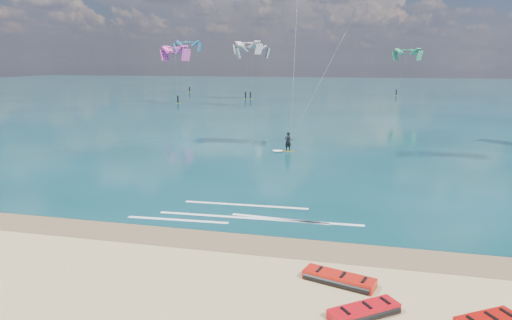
{
  "coord_description": "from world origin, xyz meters",
  "views": [
    {
      "loc": [
        6.13,
        -15.24,
        7.88
      ],
      "look_at": [
        0.68,
        8.0,
        2.65
      ],
      "focal_mm": 32.0,
      "sensor_mm": 36.0,
      "label": 1
    }
  ],
  "objects": [
    {
      "name": "kitesurfer_main",
      "position": [
        1.92,
        21.53,
        8.62
      ],
      "size": [
        9.76,
        5.58,
        16.61
      ],
      "rotation": [
        0.0,
        0.0,
        -0.08
      ],
      "color": "gold",
      "rests_on": "sea"
    },
    {
      "name": "wet_sand_strip",
      "position": [
        0.0,
        3.0,
        0.0
      ],
      "size": [
        320.0,
        2.4,
        0.01
      ],
      "primitive_type": "cube",
      "color": "brown",
      "rests_on": "ground"
    },
    {
      "name": "shoreline_foam",
      "position": [
        0.4,
        6.43,
        0.05
      ],
      "size": [
        11.8,
        3.61,
        0.01
      ],
      "color": "white",
      "rests_on": "ground"
    },
    {
      "name": "ground",
      "position": [
        0.0,
        40.0,
        0.0
      ],
      "size": [
        320.0,
        320.0,
        0.0
      ],
      "primitive_type": "plane",
      "color": "tan",
      "rests_on": "ground"
    },
    {
      "name": "packed_kite_mid",
      "position": [
        5.59,
        0.18,
        0.0
      ],
      "size": [
        2.98,
        1.85,
        0.4
      ],
      "primitive_type": null,
      "rotation": [
        0.0,
        0.0,
        -0.29
      ],
      "color": "red",
      "rests_on": "ground"
    },
    {
      "name": "packed_kite_left",
      "position": [
        6.48,
        -1.83,
        0.0
      ],
      "size": [
        2.66,
        2.35,
        0.38
      ],
      "primitive_type": null,
      "rotation": [
        0.0,
        0.0,
        0.64
      ],
      "color": "red",
      "rests_on": "ground"
    },
    {
      "name": "sea",
      "position": [
        0.0,
        104.0,
        0.02
      ],
      "size": [
        320.0,
        200.0,
        0.04
      ],
      "primitive_type": "cube",
      "color": "#0A3437",
      "rests_on": "ground"
    },
    {
      "name": "distant_kites",
      "position": [
        -7.54,
        75.49,
        5.33
      ],
      "size": [
        81.68,
        33.12,
        12.11
      ],
      "color": "#EA44A9",
      "rests_on": "ground"
    }
  ]
}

